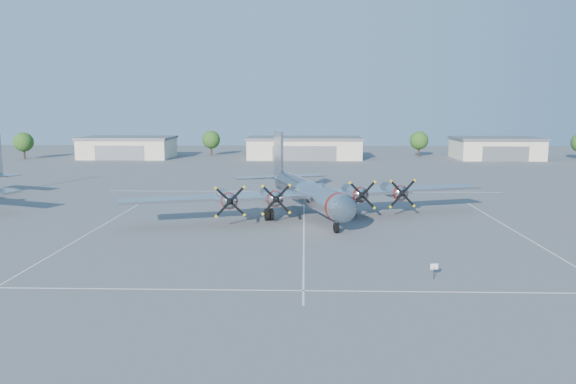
{
  "coord_description": "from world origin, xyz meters",
  "views": [
    {
      "loc": [
        0.03,
        -59.96,
        12.75
      ],
      "look_at": [
        -1.83,
        3.33,
        3.2
      ],
      "focal_mm": 35.0,
      "sensor_mm": 36.0,
      "label": 1
    }
  ],
  "objects_px": {
    "tree_far_west": "(24,142)",
    "tree_west": "(211,140)",
    "hangar_east": "(496,148)",
    "info_placard": "(434,268)",
    "hangar_west": "(128,147)",
    "tree_east": "(419,140)",
    "main_bomber_b29": "(306,215)",
    "hangar_center": "(304,148)"
  },
  "relations": [
    {
      "from": "hangar_center",
      "to": "tree_east",
      "type": "bearing_deg",
      "value": 11.38
    },
    {
      "from": "tree_east",
      "to": "main_bomber_b29",
      "type": "distance_m",
      "value": 87.31
    },
    {
      "from": "tree_east",
      "to": "hangar_center",
      "type": "bearing_deg",
      "value": -168.62
    },
    {
      "from": "info_placard",
      "to": "tree_west",
      "type": "bearing_deg",
      "value": 98.02
    },
    {
      "from": "tree_far_west",
      "to": "info_placard",
      "type": "distance_m",
      "value": 125.57
    },
    {
      "from": "hangar_center",
      "to": "info_placard",
      "type": "height_order",
      "value": "hangar_center"
    },
    {
      "from": "hangar_east",
      "to": "info_placard",
      "type": "distance_m",
      "value": 107.86
    },
    {
      "from": "tree_west",
      "to": "main_bomber_b29",
      "type": "relative_size",
      "value": 0.16
    },
    {
      "from": "main_bomber_b29",
      "to": "info_placard",
      "type": "distance_m",
      "value": 26.7
    },
    {
      "from": "tree_east",
      "to": "info_placard",
      "type": "relative_size",
      "value": 5.71
    },
    {
      "from": "hangar_east",
      "to": "hangar_center",
      "type": "bearing_deg",
      "value": -180.0
    },
    {
      "from": "tree_far_west",
      "to": "tree_east",
      "type": "xyz_separation_m",
      "value": [
        100.0,
        10.0,
        0.0
      ]
    },
    {
      "from": "hangar_center",
      "to": "info_placard",
      "type": "bearing_deg",
      "value": -84.45
    },
    {
      "from": "hangar_west",
      "to": "info_placard",
      "type": "relative_size",
      "value": 19.42
    },
    {
      "from": "hangar_center",
      "to": "tree_far_west",
      "type": "bearing_deg",
      "value": -176.76
    },
    {
      "from": "hangar_west",
      "to": "tree_east",
      "type": "xyz_separation_m",
      "value": [
        75.0,
        6.04,
        1.51
      ]
    },
    {
      "from": "tree_far_west",
      "to": "info_placard",
      "type": "relative_size",
      "value": 5.71
    },
    {
      "from": "hangar_center",
      "to": "tree_west",
      "type": "relative_size",
      "value": 4.31
    },
    {
      "from": "tree_far_west",
      "to": "tree_west",
      "type": "height_order",
      "value": "same"
    },
    {
      "from": "hangar_east",
      "to": "tree_far_west",
      "type": "distance_m",
      "value": 118.08
    },
    {
      "from": "hangar_west",
      "to": "tree_west",
      "type": "relative_size",
      "value": 3.4
    },
    {
      "from": "hangar_center",
      "to": "hangar_east",
      "type": "xyz_separation_m",
      "value": [
        48.0,
        0.0,
        0.0
      ]
    },
    {
      "from": "hangar_center",
      "to": "main_bomber_b29",
      "type": "xyz_separation_m",
      "value": [
        0.25,
        -75.94,
        -2.71
      ]
    },
    {
      "from": "main_bomber_b29",
      "to": "info_placard",
      "type": "height_order",
      "value": "main_bomber_b29"
    },
    {
      "from": "hangar_west",
      "to": "tree_far_west",
      "type": "xyz_separation_m",
      "value": [
        -25.0,
        -3.96,
        1.51
      ]
    },
    {
      "from": "tree_east",
      "to": "main_bomber_b29",
      "type": "height_order",
      "value": "tree_east"
    },
    {
      "from": "hangar_east",
      "to": "info_placard",
      "type": "relative_size",
      "value": 17.7
    },
    {
      "from": "tree_west",
      "to": "hangar_center",
      "type": "bearing_deg",
      "value": -17.82
    },
    {
      "from": "hangar_east",
      "to": "tree_far_west",
      "type": "relative_size",
      "value": 3.1
    },
    {
      "from": "hangar_center",
      "to": "tree_west",
      "type": "bearing_deg",
      "value": 162.18
    },
    {
      "from": "tree_west",
      "to": "tree_far_west",
      "type": "bearing_deg",
      "value": -165.07
    },
    {
      "from": "hangar_center",
      "to": "tree_far_west",
      "type": "height_order",
      "value": "tree_far_west"
    },
    {
      "from": "tree_east",
      "to": "tree_west",
      "type": "bearing_deg",
      "value": 177.92
    },
    {
      "from": "hangar_east",
      "to": "tree_west",
      "type": "xyz_separation_m",
      "value": [
        -73.0,
        8.04,
        1.51
      ]
    },
    {
      "from": "tree_west",
      "to": "info_placard",
      "type": "relative_size",
      "value": 5.71
    },
    {
      "from": "hangar_center",
      "to": "main_bomber_b29",
      "type": "height_order",
      "value": "hangar_center"
    },
    {
      "from": "hangar_west",
      "to": "tree_west",
      "type": "height_order",
      "value": "tree_west"
    },
    {
      "from": "tree_far_west",
      "to": "tree_east",
      "type": "distance_m",
      "value": 100.5
    },
    {
      "from": "hangar_west",
      "to": "hangar_east",
      "type": "height_order",
      "value": "same"
    },
    {
      "from": "hangar_west",
      "to": "hangar_center",
      "type": "relative_size",
      "value": 0.79
    },
    {
      "from": "tree_east",
      "to": "main_bomber_b29",
      "type": "relative_size",
      "value": 0.16
    },
    {
      "from": "hangar_east",
      "to": "tree_far_west",
      "type": "bearing_deg",
      "value": -178.08
    }
  ]
}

